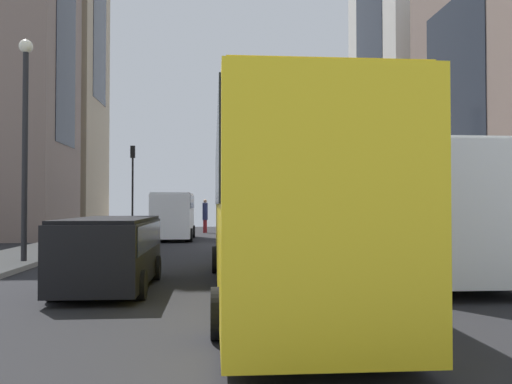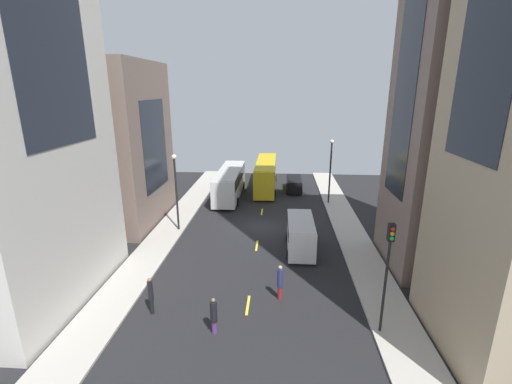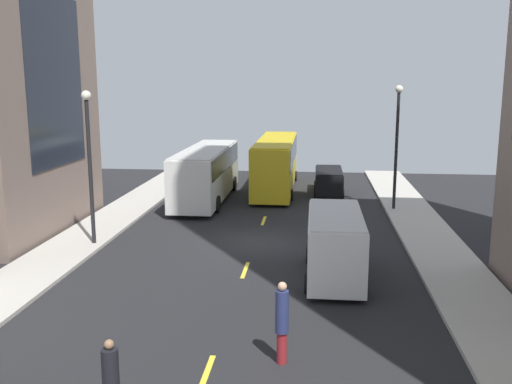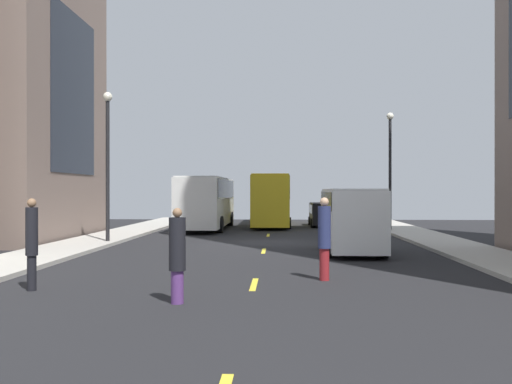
{
  "view_description": "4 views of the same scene",
  "coord_description": "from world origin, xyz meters",
  "views": [
    {
      "loc": [
        1.33,
        24.93,
        1.97
      ],
      "look_at": [
        -0.56,
        1.27,
        2.52
      ],
      "focal_mm": 37.07,
      "sensor_mm": 36.0,
      "label": 1
    },
    {
      "loc": [
        1.73,
        -30.99,
        12.68
      ],
      "look_at": [
        -0.6,
        3.76,
        2.32
      ],
      "focal_mm": 24.62,
      "sensor_mm": 36.0,
      "label": 2
    },
    {
      "loc": [
        2.71,
        -26.18,
        7.53
      ],
      "look_at": [
        -0.43,
        4.21,
        1.6
      ],
      "focal_mm": 40.15,
      "sensor_mm": 36.0,
      "label": 3
    },
    {
      "loc": [
        0.72,
        -27.65,
        2.5
      ],
      "look_at": [
        -0.51,
        -0.01,
        2.44
      ],
      "focal_mm": 39.75,
      "sensor_mm": 36.0,
      "label": 4
    }
  ],
  "objects": [
    {
      "name": "lane_stripe_2",
      "position": [
        0.0,
        -4.2,
        0.01
      ],
      "size": [
        0.16,
        2.0,
        0.01
      ],
      "primitive_type": "cube",
      "color": "yellow",
      "rests_on": "ground"
    },
    {
      "name": "streetlamp_far",
      "position": [
        7.41,
        7.41,
        4.53
      ],
      "size": [
        0.44,
        0.44,
        7.16
      ],
      "color": "black",
      "rests_on": "ground"
    },
    {
      "name": "sidewalk_east",
      "position": [
        8.32,
        0.0,
        0.07
      ],
      "size": [
        2.82,
        44.0,
        0.15
      ],
      "primitive_type": "cube",
      "color": "#B2ADA3",
      "rests_on": "ground"
    },
    {
      "name": "delivery_van_white",
      "position": [
        3.56,
        -4.73,
        1.51
      ],
      "size": [
        2.25,
        5.61,
        2.58
      ],
      "color": "white",
      "rests_on": "ground"
    },
    {
      "name": "pedestrian_walking_far",
      "position": [
        -1.58,
        -15.22,
        1.11
      ],
      "size": [
        0.37,
        0.37,
        2.12
      ],
      "rotation": [
        0.0,
        0.0,
        4.74
      ],
      "color": "#593372",
      "rests_on": "ground"
    },
    {
      "name": "streetcar_yellow",
      "position": [
        0.03,
        13.43,
        2.12
      ],
      "size": [
        2.7,
        12.12,
        3.59
      ],
      "color": "yellow",
      "rests_on": "ground"
    },
    {
      "name": "pedestrian_waiting_curb",
      "position": [
        1.93,
        -11.8,
        1.24
      ],
      "size": [
        0.36,
        0.36,
        2.31
      ],
      "rotation": [
        0.0,
        0.0,
        3.0
      ],
      "color": "maroon",
      "rests_on": "ground"
    },
    {
      "name": "pedestrian_crossing_mid",
      "position": [
        -5.52,
        -13.76,
        1.25
      ],
      "size": [
        0.3,
        0.3,
        2.31
      ],
      "rotation": [
        0.0,
        0.0,
        2.91
      ],
      "color": "black",
      "rests_on": "ground"
    },
    {
      "name": "city_bus_white",
      "position": [
        -4.14,
        9.37,
        2.01
      ],
      "size": [
        2.8,
        11.18,
        3.35
      ],
      "color": "silver",
      "rests_on": "ground"
    },
    {
      "name": "lane_stripe_3",
      "position": [
        0.0,
        4.2,
        0.01
      ],
      "size": [
        0.16,
        2.0,
        0.01
      ],
      "primitive_type": "cube",
      "color": "yellow",
      "rests_on": "ground"
    },
    {
      "name": "car_black_0",
      "position": [
        3.71,
        12.44,
        0.98
      ],
      "size": [
        1.97,
        4.67,
        1.65
      ],
      "color": "black",
      "rests_on": "ground"
    },
    {
      "name": "lane_stripe_4",
      "position": [
        0.0,
        12.6,
        0.01
      ],
      "size": [
        0.16,
        2.0,
        0.01
      ],
      "primitive_type": "cube",
      "color": "yellow",
      "rests_on": "ground"
    },
    {
      "name": "lane_stripe_1",
      "position": [
        0.0,
        -12.6,
        0.01
      ],
      "size": [
        0.16,
        2.0,
        0.01
      ],
      "primitive_type": "cube",
      "color": "yellow",
      "rests_on": "ground"
    },
    {
      "name": "ground_plane",
      "position": [
        0.0,
        0.0,
        0.0
      ],
      "size": [
        43.46,
        43.46,
        0.0
      ],
      "primitive_type": "plane",
      "color": "black"
    },
    {
      "name": "streetlamp_near",
      "position": [
        -7.41,
        -1.45,
        4.43
      ],
      "size": [
        0.44,
        0.44,
        6.98
      ],
      "color": "black",
      "rests_on": "ground"
    },
    {
      "name": "sidewalk_west",
      "position": [
        -8.32,
        0.0,
        0.07
      ],
      "size": [
        2.82,
        44.0,
        0.15
      ],
      "primitive_type": "cube",
      "color": "#B2ADA3",
      "rests_on": "ground"
    },
    {
      "name": "lane_stripe_5",
      "position": [
        0.0,
        21.0,
        0.01
      ],
      "size": [
        0.16,
        2.0,
        0.01
      ],
      "primitive_type": "cube",
      "color": "yellow",
      "rests_on": "ground"
    }
  ]
}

